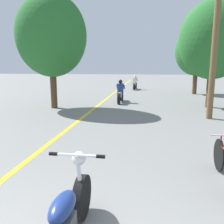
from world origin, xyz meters
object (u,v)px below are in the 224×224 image
roadside_tree_left (51,36)px  motorcycle_rider_far (135,84)px  utility_pole (216,35)px  roadside_tree_right_near (213,40)px  motorcycle_foreground (65,221)px  motorcycle_rider_lead (120,94)px  roadside_tree_right_far (197,51)px

roadside_tree_left → motorcycle_rider_far: (3.57, 10.32, -3.05)m
utility_pole → motorcycle_rider_far: utility_pole is taller
roadside_tree_right_near → roadside_tree_left: bearing=-170.3°
utility_pole → roadside_tree_left: utility_pole is taller
roadside_tree_right_near → roadside_tree_left: 8.01m
motorcycle_foreground → motorcycle_rider_lead: bearing=93.5°
motorcycle_foreground → motorcycle_rider_lead: 11.61m
utility_pole → roadside_tree_left: (-7.26, 1.49, 0.28)m
motorcycle_rider_lead → motorcycle_rider_far: same height
motorcycle_rider_lead → utility_pole: bearing=-43.1°
roadside_tree_right_far → motorcycle_foreground: roadside_tree_right_far is taller
roadside_tree_right_far → motorcycle_rider_far: roadside_tree_right_far is taller
utility_pole → motorcycle_foreground: 8.92m
utility_pole → roadside_tree_right_far: (1.02, 8.94, -0.06)m
motorcycle_rider_far → roadside_tree_right_near: bearing=-64.3°
motorcycle_rider_lead → roadside_tree_right_far: bearing=44.8°
motorcycle_rider_far → utility_pole: bearing=-72.6°
roadside_tree_right_far → motorcycle_rider_far: (-4.72, 2.87, -2.71)m
roadside_tree_right_far → motorcycle_rider_lead: roadside_tree_right_far is taller
motorcycle_foreground → roadside_tree_right_near: bearing=69.1°
roadside_tree_right_far → motorcycle_rider_far: 6.15m
motorcycle_foreground → motorcycle_rider_far: motorcycle_rider_far is taller
roadside_tree_left → motorcycle_foreground: roadside_tree_left is taller
utility_pole → motorcycle_foreground: (-3.40, -7.74, -2.87)m
utility_pole → roadside_tree_left: bearing=168.4°
roadside_tree_left → motorcycle_rider_lead: (3.15, 2.36, -3.05)m
motorcycle_foreground → motorcycle_rider_lead: motorcycle_rider_lead is taller
roadside_tree_right_near → motorcycle_foreground: roadside_tree_right_near is taller
roadside_tree_right_far → roadside_tree_left: size_ratio=0.91×
motorcycle_rider_lead → motorcycle_rider_far: (0.42, 7.96, -0.00)m
motorcycle_rider_lead → roadside_tree_right_near: bearing=-12.0°
roadside_tree_right_far → motorcycle_foreground: bearing=-104.8°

